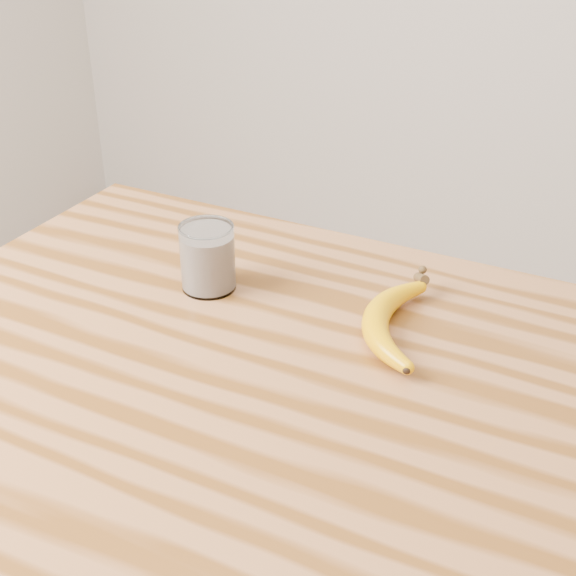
% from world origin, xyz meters
% --- Properties ---
extents(table, '(1.20, 0.80, 0.90)m').
position_xyz_m(table, '(0.00, 0.00, 0.77)').
color(table, '#996236').
rests_on(table, ground).
extents(smoothie_glass, '(0.07, 0.07, 0.09)m').
position_xyz_m(smoothie_glass, '(-0.26, 0.17, 0.94)').
color(smoothie_glass, white).
rests_on(smoothie_glass, table).
extents(banana, '(0.16, 0.29, 0.03)m').
position_xyz_m(banana, '(-0.02, 0.17, 0.92)').
color(banana, '#E69F00').
rests_on(banana, table).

